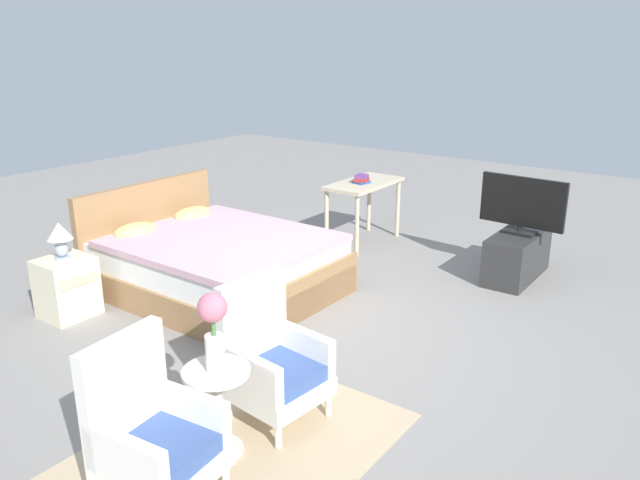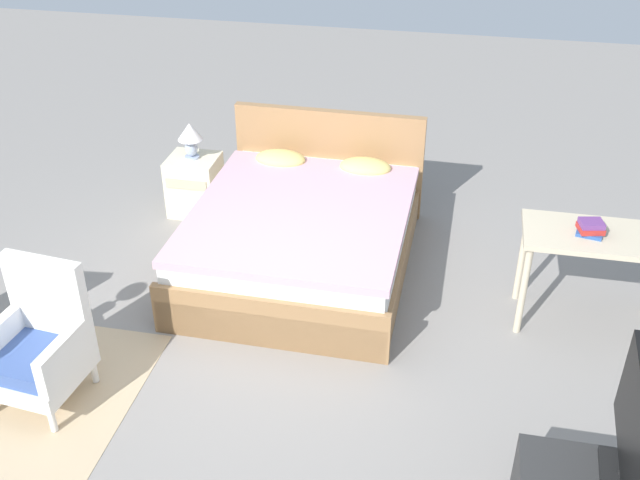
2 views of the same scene
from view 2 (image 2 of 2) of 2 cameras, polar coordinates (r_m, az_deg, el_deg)
ground_plane at (r=5.27m, az=-3.78°, el=-8.48°), size 16.00×16.00×0.00m
bed at (r=6.00m, az=-1.20°, el=0.57°), size 1.72×2.13×0.96m
armchair_by_window_right at (r=5.03m, az=-20.59°, el=-7.56°), size 0.59×0.59×0.92m
nightstand at (r=6.88m, az=-9.51°, el=4.16°), size 0.44×0.41×0.54m
table_lamp at (r=6.68m, az=-9.87°, el=7.84°), size 0.22×0.22×0.33m
tv_flatscreen at (r=3.91m, az=22.84°, el=-13.39°), size 0.22×0.87×0.58m
vanity_desk at (r=5.51m, az=20.42°, el=-0.58°), size 1.04×0.52×0.75m
book_stack at (r=5.40m, az=19.92°, el=0.87°), size 0.20×0.18×0.10m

